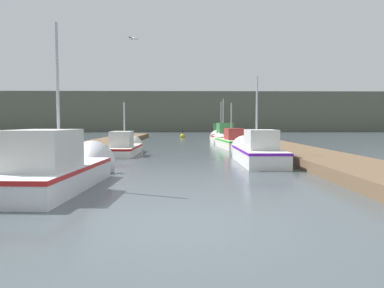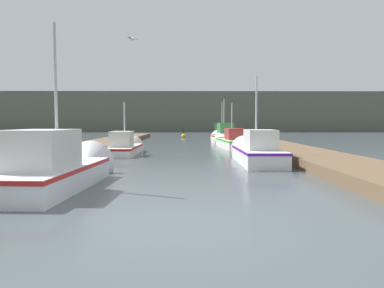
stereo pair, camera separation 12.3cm
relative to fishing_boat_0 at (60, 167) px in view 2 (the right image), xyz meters
name	(u,v)px [view 2 (the right image)]	position (x,y,z in m)	size (l,w,h in m)	color
ground_plane	(173,225)	(3.28, -3.65, -0.52)	(200.00, 200.00, 0.00)	#424C51
dock_left	(92,147)	(-2.56, 12.35, -0.32)	(2.85, 40.00, 0.40)	brown
dock_right	(276,147)	(9.12, 12.35, -0.32)	(2.85, 40.00, 0.40)	brown
distant_shore_ridge	(187,113)	(3.28, 59.64, 3.11)	(120.00, 16.00, 7.26)	#565B4C
fishing_boat_0	(60,167)	(0.00, 0.00, 0.00)	(1.98, 5.41, 4.90)	silver
fishing_boat_1	(255,151)	(6.50, 5.74, -0.05)	(1.65, 5.76, 4.16)	silver
fishing_boat_2	(125,147)	(0.03, 9.67, -0.13)	(1.50, 5.11, 3.31)	silver
fishing_boat_3	(231,141)	(6.51, 14.49, -0.10)	(1.99, 6.13, 3.49)	silver
fishing_boat_4	(224,137)	(6.46, 18.83, 0.01)	(1.96, 4.87, 4.09)	silver
fishing_boat_5	(222,135)	(6.75, 23.25, 0.01)	(2.06, 4.83, 4.19)	silver
mooring_piling_0	(227,132)	(7.57, 25.75, 0.19)	(0.36, 0.36, 1.40)	#473523
mooring_piling_1	(238,136)	(7.90, 20.28, 0.01)	(0.36, 0.36, 1.03)	#473523
channel_buoy	(184,136)	(3.01, 29.48, -0.36)	(0.57, 0.57, 1.07)	gold
seagull_lead	(132,39)	(1.22, 5.12, 4.70)	(0.40, 0.52, 0.12)	white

